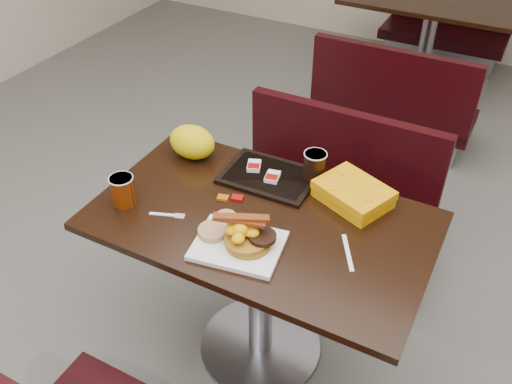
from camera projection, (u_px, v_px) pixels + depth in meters
The scene contains 24 objects.
floor at pixel (260, 348), 2.41m from camera, with size 6.00×7.00×0.01m, color #65625E.
table_near at pixel (261, 290), 2.18m from camera, with size 1.20×0.70×0.75m, color black, non-canonical shape.
bench_near_n at pixel (327, 196), 2.68m from camera, with size 1.00×0.46×0.72m, color black, non-canonical shape.
table_far at pixel (425, 50), 3.99m from camera, with size 1.20×0.70×0.75m, color black, non-canonical shape.
bench_far_s at pixel (397, 92), 3.52m from camera, with size 1.00×0.46×0.72m, color black, non-canonical shape.
bench_far_n at pixel (446, 20), 4.49m from camera, with size 1.00×0.46×0.72m, color black, non-canonical shape.
platter at pixel (238, 245), 1.83m from camera, with size 0.29×0.22×0.02m, color white.
pancake_stack at pixel (249, 241), 1.81m from camera, with size 0.15×0.15×0.03m, color #A86C1C.
sausage_patty at pixel (262, 236), 1.79m from camera, with size 0.09×0.09×0.01m, color black.
scrambled_eggs at pixel (240, 231), 1.79m from camera, with size 0.10×0.08×0.05m, color #F0BB04.
bacon_strips at pixel (239, 220), 1.78m from camera, with size 0.17×0.08×0.01m, color #4E0D05, non-canonical shape.
muffin_bottom at pixel (213, 231), 1.85m from camera, with size 0.10×0.10×0.02m, color #A28356.
muffin_top at pixel (225, 222), 1.87m from camera, with size 0.09×0.09×0.02m, color #A28356.
coffee_cup_near at pixel (123, 191), 1.98m from camera, with size 0.08×0.08×0.12m, color #963305.
fork at pixel (162, 214), 1.96m from camera, with size 0.13×0.02×0.00m, color white, non-canonical shape.
knife at pixel (348, 253), 1.81m from camera, with size 0.17×0.01×0.00m, color white.
condiment_syrup at pixel (223, 198), 2.03m from camera, with size 0.04×0.03×0.01m, color #A64C07.
condiment_ketchup at pixel (237, 198), 2.03m from camera, with size 0.04×0.03×0.01m, color #8C0504.
tray at pixel (269, 176), 2.13m from camera, with size 0.35×0.25×0.02m, color black.
hashbrown_sleeve_left at pixel (254, 166), 2.16m from camera, with size 0.05×0.07×0.02m, color silver.
hashbrown_sleeve_right at pixel (272, 177), 2.10m from camera, with size 0.05×0.07×0.02m, color silver.
coffee_cup_far at pixel (315, 166), 2.08m from camera, with size 0.08×0.08×0.11m, color black.
clamshell at pixel (353, 194), 2.01m from camera, with size 0.25×0.19×0.07m, color orange.
paper_bag at pixel (192, 142), 2.22m from camera, with size 0.19×0.14×0.14m, color yellow.
Camera 1 is at (0.67, -1.32, 2.03)m, focal length 38.67 mm.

